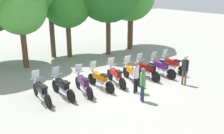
{
  "coord_description": "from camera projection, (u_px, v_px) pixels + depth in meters",
  "views": [
    {
      "loc": [
        -6.9,
        -10.43,
        4.99
      ],
      "look_at": [
        0.0,
        0.5,
        0.9
      ],
      "focal_mm": 39.68,
      "sensor_mm": 36.0,
      "label": 1
    }
  ],
  "objects": [
    {
      "name": "ground_plane",
      "position": [
        117.0,
        85.0,
        13.42
      ],
      "size": [
        80.0,
        80.0,
        0.0
      ],
      "primitive_type": "plane",
      "color": "#9E9B93"
    },
    {
      "name": "motorcycle_0",
      "position": [
        41.0,
        91.0,
        11.33
      ],
      "size": [
        0.62,
        2.19,
        1.37
      ],
      "rotation": [
        0.0,
        0.0,
        1.62
      ],
      "color": "black",
      "rests_on": "ground_plane"
    },
    {
      "name": "motorcycle_1",
      "position": [
        62.0,
        87.0,
        11.82
      ],
      "size": [
        0.62,
        2.19,
        1.37
      ],
      "rotation": [
        0.0,
        0.0,
        1.68
      ],
      "color": "black",
      "rests_on": "ground_plane"
    },
    {
      "name": "motorcycle_2",
      "position": [
        83.0,
        84.0,
        12.2
      ],
      "size": [
        0.62,
        2.19,
        1.37
      ],
      "rotation": [
        0.0,
        0.0,
        1.49
      ],
      "color": "black",
      "rests_on": "ground_plane"
    },
    {
      "name": "motorcycle_3",
      "position": [
        100.0,
        79.0,
        12.79
      ],
      "size": [
        0.62,
        2.19,
        1.37
      ],
      "rotation": [
        0.0,
        0.0,
        1.69
      ],
      "color": "black",
      "rests_on": "ground_plane"
    },
    {
      "name": "motorcycle_4",
      "position": [
        116.0,
        75.0,
        13.38
      ],
      "size": [
        0.66,
        2.18,
        1.37
      ],
      "rotation": [
        0.0,
        0.0,
        1.44
      ],
      "color": "black",
      "rests_on": "ground_plane"
    },
    {
      "name": "motorcycle_5",
      "position": [
        132.0,
        73.0,
        13.78
      ],
      "size": [
        0.67,
        2.18,
        1.37
      ],
      "rotation": [
        0.0,
        0.0,
        1.43
      ],
      "color": "black",
      "rests_on": "ground_plane"
    },
    {
      "name": "motorcycle_6",
      "position": [
        146.0,
        70.0,
        14.31
      ],
      "size": [
        0.62,
        2.19,
        1.37
      ],
      "rotation": [
        0.0,
        0.0,
        1.6
      ],
      "color": "black",
      "rests_on": "ground_plane"
    },
    {
      "name": "motorcycle_7",
      "position": [
        161.0,
        68.0,
        14.71
      ],
      "size": [
        0.62,
        2.19,
        1.37
      ],
      "rotation": [
        0.0,
        0.0,
        1.65
      ],
      "color": "black",
      "rests_on": "ground_plane"
    },
    {
      "name": "motorcycle_8",
      "position": [
        172.0,
        65.0,
        15.29
      ],
      "size": [
        0.62,
        2.19,
        1.37
      ],
      "rotation": [
        0.0,
        0.0,
        1.67
      ],
      "color": "black",
      "rests_on": "ground_plane"
    },
    {
      "name": "person_0",
      "position": [
        185.0,
        68.0,
        13.15
      ],
      "size": [
        0.26,
        0.41,
        1.67
      ],
      "rotation": [
        0.0,
        0.0,
        0.22
      ],
      "color": "brown",
      "rests_on": "ground_plane"
    },
    {
      "name": "person_1",
      "position": [
        136.0,
        75.0,
        12.16
      ],
      "size": [
        0.41,
        0.27,
        1.62
      ],
      "rotation": [
        0.0,
        0.0,
        5.01
      ],
      "color": "black",
      "rests_on": "ground_plane"
    },
    {
      "name": "person_2",
      "position": [
        143.0,
        82.0,
        11.19
      ],
      "size": [
        0.27,
        0.4,
        1.64
      ],
      "rotation": [
        0.0,
        0.0,
        5.96
      ],
      "color": "#232D4C",
      "rests_on": "ground_plane"
    },
    {
      "name": "tree_2",
      "position": [
        20.0,
        9.0,
        15.32
      ],
      "size": [
        3.29,
        3.29,
        5.48
      ],
      "color": "brown",
      "rests_on": "ground_plane"
    },
    {
      "name": "tree_4",
      "position": [
        67.0,
        3.0,
        17.88
      ],
      "size": [
        3.62,
        3.62,
        5.84
      ],
      "color": "brown",
      "rests_on": "ground_plane"
    }
  ]
}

